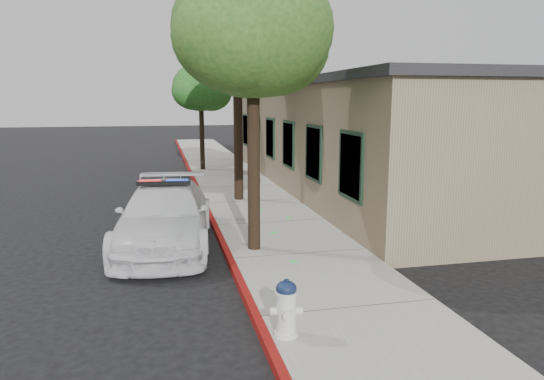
{
  "coord_description": "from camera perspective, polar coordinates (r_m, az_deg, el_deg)",
  "views": [
    {
      "loc": [
        -1.34,
        -10.27,
        3.53
      ],
      "look_at": [
        1.3,
        1.38,
        1.36
      ],
      "focal_mm": 32.9,
      "sensor_mm": 36.0,
      "label": 1
    }
  ],
  "objects": [
    {
      "name": "street_tree_mid",
      "position": [
        17.05,
        -4.04,
        16.95
      ],
      "size": [
        3.72,
        3.86,
        7.11
      ],
      "rotation": [
        0.0,
        0.0,
        0.34
      ],
      "color": "black",
      "rests_on": "sidewalk"
    },
    {
      "name": "street_tree_far",
      "position": [
        24.55,
        -8.08,
        11.31
      ],
      "size": [
        2.91,
        2.71,
        5.12
      ],
      "rotation": [
        0.0,
        0.0,
        -0.18
      ],
      "color": "black",
      "rests_on": "sidewalk"
    },
    {
      "name": "fire_hydrant",
      "position": [
        7.37,
        1.64,
        -13.32
      ],
      "size": [
        0.49,
        0.42,
        0.85
      ],
      "rotation": [
        0.0,
        0.0,
        -0.14
      ],
      "color": "silver",
      "rests_on": "sidewalk"
    },
    {
      "name": "police_car",
      "position": [
        12.33,
        -12.14,
        -2.9
      ],
      "size": [
        2.69,
        5.44,
        1.64
      ],
      "rotation": [
        0.0,
        0.0,
        -0.11
      ],
      "color": "silver",
      "rests_on": "ground"
    },
    {
      "name": "red_curb",
      "position": [
        13.78,
        -6.53,
        -4.26
      ],
      "size": [
        0.14,
        60.0,
        0.16
      ],
      "primitive_type": "cube",
      "color": "maroon",
      "rests_on": "ground"
    },
    {
      "name": "street_tree_near",
      "position": [
        11.15,
        -2.14,
        17.25
      ],
      "size": [
        3.54,
        3.46,
        6.34
      ],
      "rotation": [
        0.0,
        0.0,
        0.12
      ],
      "color": "black",
      "rests_on": "sidewalk"
    },
    {
      "name": "clapboard_building",
      "position": [
        20.93,
        9.91,
        6.31
      ],
      "size": [
        7.3,
        20.89,
        4.24
      ],
      "color": "#857957",
      "rests_on": "ground"
    },
    {
      "name": "ground",
      "position": [
        10.94,
        -5.08,
        -8.56
      ],
      "size": [
        120.0,
        120.0,
        0.0
      ],
      "primitive_type": "plane",
      "color": "black",
      "rests_on": "ground"
    },
    {
      "name": "sidewalk",
      "position": [
        14.03,
        -0.25,
        -3.95
      ],
      "size": [
        3.2,
        60.0,
        0.15
      ],
      "primitive_type": "cube",
      "color": "gray",
      "rests_on": "ground"
    }
  ]
}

